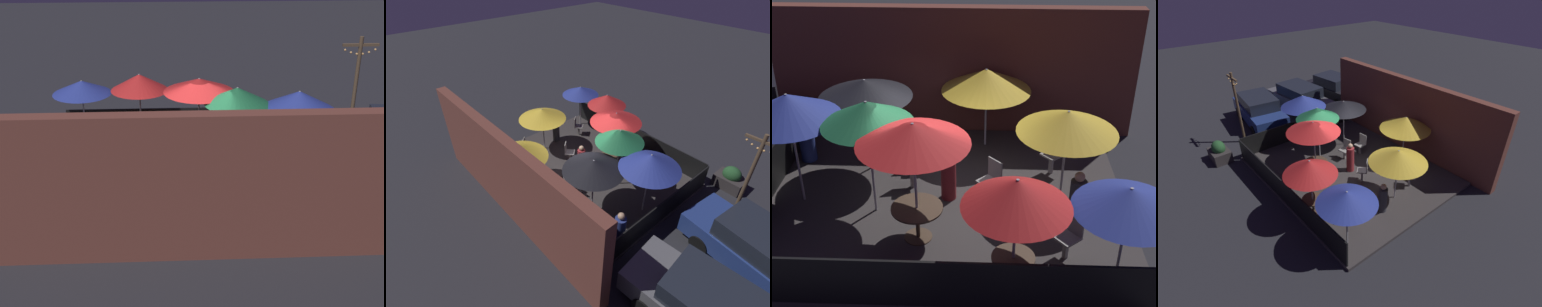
{
  "view_description": "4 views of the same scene",
  "coord_description": "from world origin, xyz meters",
  "views": [
    {
      "loc": [
        0.45,
        13.13,
        7.1
      ],
      "look_at": [
        -0.17,
        0.19,
        0.99
      ],
      "focal_mm": 50.0,
      "sensor_mm": 36.0,
      "label": 1
    },
    {
      "loc": [
        -7.24,
        6.59,
        8.11
      ],
      "look_at": [
        -0.17,
        0.41,
        1.35
      ],
      "focal_mm": 28.0,
      "sensor_mm": 36.0,
      "label": 2
    },
    {
      "loc": [
        0.78,
        -9.47,
        6.76
      ],
      "look_at": [
        0.39,
        0.07,
        1.2
      ],
      "focal_mm": 50.0,
      "sensor_mm": 36.0,
      "label": 3
    },
    {
      "loc": [
        8.06,
        -6.61,
        7.44
      ],
      "look_at": [
        0.24,
        -0.14,
        1.09
      ],
      "focal_mm": 28.0,
      "sensor_mm": 36.0,
      "label": 4
    }
  ],
  "objects": [
    {
      "name": "fence_front",
      "position": [
        0.0,
        -3.11,
        0.59
      ],
      "size": [
        7.45,
        0.05,
        0.95
      ],
      "color": "black",
      "rests_on": "patio_deck"
    },
    {
      "name": "patio_umbrella_5",
      "position": [
        2.47,
        0.17,
        1.93
      ],
      "size": [
        2.07,
        2.07,
        2.04
      ],
      "color": "#B2B2B7",
      "rests_on": "patio_deck"
    },
    {
      "name": "patio_umbrella_4",
      "position": [
        -3.04,
        -0.18,
        2.31
      ],
      "size": [
        2.04,
        2.04,
        2.46
      ],
      "color": "#B2B2B7",
      "rests_on": "patio_deck"
    },
    {
      "name": "patio_chair_1",
      "position": [
        0.96,
        -0.03,
        0.64
      ],
      "size": [
        0.57,
        0.57,
        0.94
      ],
      "rotation": [
        0.0,
        0.0,
        -2.39
      ],
      "color": "gray",
      "rests_on": "patio_deck"
    },
    {
      "name": "patio_chair_4",
      "position": [
        2.4,
        1.15,
        0.64
      ],
      "size": [
        0.56,
        0.56,
        0.94
      ],
      "rotation": [
        0.0,
        0.0,
        -2.42
      ],
      "color": "gray",
      "rests_on": "patio_deck"
    },
    {
      "name": "patio_umbrella_6",
      "position": [
        3.07,
        -2.59,
        1.99
      ],
      "size": [
        1.8,
        1.8,
        2.08
      ],
      "color": "#B2B2B7",
      "rests_on": "patio_deck"
    },
    {
      "name": "building_wall",
      "position": [
        0.0,
        3.39,
        1.68
      ],
      "size": [
        9.25,
        0.36,
        3.36
      ],
      "color": "brown",
      "rests_on": "ground_plane"
    },
    {
      "name": "patio_chair_2",
      "position": [
        -0.68,
        1.28,
        0.63
      ],
      "size": [
        0.43,
        0.43,
        0.93
      ],
      "rotation": [
        0.0,
        0.0,
        -1.48
      ],
      "color": "gray",
      "rests_on": "patio_deck"
    },
    {
      "name": "patio_umbrella_1",
      "position": [
        1.32,
        -2.66,
        2.1
      ],
      "size": [
        1.77,
        1.77,
        2.24
      ],
      "color": "#B2B2B7",
      "rests_on": "patio_deck"
    },
    {
      "name": "patio_umbrella_0",
      "position": [
        -0.44,
        -1.35,
        2.4
      ],
      "size": [
        2.05,
        2.05,
        2.48
      ],
      "color": "#B2B2B7",
      "rests_on": "patio_deck"
    },
    {
      "name": "patio_umbrella_7",
      "position": [
        -1.42,
        -0.49,
        2.36
      ],
      "size": [
        1.79,
        1.79,
        2.48
      ],
      "color": "#B2B2B7",
      "rests_on": "patio_deck"
    },
    {
      "name": "patio_umbrella_2",
      "position": [
        0.83,
        2.41,
        1.87
      ],
      "size": [
        2.16,
        2.16,
        2.02
      ],
      "color": "#B2B2B7",
      "rests_on": "patio_deck"
    },
    {
      "name": "patron_1",
      "position": [
        0.06,
        0.02,
        0.71
      ],
      "size": [
        0.44,
        0.44,
        1.29
      ],
      "rotation": [
        0.0,
        0.0,
        5.74
      ],
      "color": "maroon",
      "rests_on": "patio_deck"
    },
    {
      "name": "dining_table_0",
      "position": [
        -0.44,
        -1.35,
        0.69
      ],
      "size": [
        0.99,
        0.99,
        0.71
      ],
      "color": "#4C3828",
      "rests_on": "patio_deck"
    },
    {
      "name": "patio_chair_3",
      "position": [
        -0.79,
        0.45,
        0.62
      ],
      "size": [
        0.47,
        0.47,
        0.92
      ],
      "rotation": [
        0.0,
        0.0,
        -1.38
      ],
      "color": "gray",
      "rests_on": "patio_deck"
    },
    {
      "name": "dining_table_1",
      "position": [
        1.32,
        -2.66,
        0.67
      ],
      "size": [
        0.74,
        0.74,
        0.71
      ],
      "color": "#4C3828",
      "rests_on": "patio_deck"
    },
    {
      "name": "patron_0",
      "position": [
        2.67,
        -0.68,
        0.63
      ],
      "size": [
        0.35,
        0.35,
        1.14
      ],
      "rotation": [
        0.0,
        0.0,
        4.64
      ],
      "color": "#333338",
      "rests_on": "patio_deck"
    },
    {
      "name": "patio_chair_0",
      "position": [
        2.38,
        -1.79,
        0.62
      ],
      "size": [
        0.56,
        0.56,
        0.92
      ],
      "rotation": [
        0.0,
        0.0,
        -2.45
      ],
      "color": "gray",
      "rests_on": "patio_deck"
    },
    {
      "name": "ground_plane",
      "position": [
        0.0,
        0.0,
        0.0
      ],
      "size": [
        60.0,
        60.0,
        0.0
      ],
      "primitive_type": "plane",
      "color": "#26262B"
    },
    {
      "name": "patron_2",
      "position": [
        -3.41,
        1.49,
        0.69
      ],
      "size": [
        0.51,
        0.51,
        1.27
      ],
      "rotation": [
        0.0,
        0.0,
        2.55
      ],
      "color": "navy",
      "rests_on": "patio_deck"
    },
    {
      "name": "patio_deck",
      "position": [
        0.0,
        0.0,
        0.06
      ],
      "size": [
        7.65,
        6.32,
        0.12
      ],
      "color": "#383333",
      "rests_on": "ground_plane"
    },
    {
      "name": "patio_umbrella_3",
      "position": [
        -1.82,
        1.18,
        2.14
      ],
      "size": [
        2.07,
        2.07,
        2.22
      ],
      "color": "#B2B2B7",
      "rests_on": "patio_deck"
    }
  ]
}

